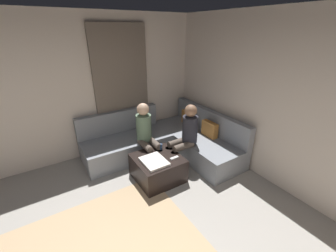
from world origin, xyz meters
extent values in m
cube|color=beige|center=(0.00, 2.94, 1.35)|extent=(6.00, 0.12, 2.70)
cube|color=beige|center=(-2.94, 0.00, 1.35)|extent=(0.12, 6.00, 2.70)
cube|color=#726659|center=(-2.84, 1.30, 1.25)|extent=(0.06, 1.10, 2.50)
cube|color=gray|center=(-1.78, 2.41, 0.21)|extent=(2.10, 0.85, 0.42)
cube|color=gray|center=(-1.78, 2.76, 0.65)|extent=(2.10, 0.14, 0.45)
cube|color=gray|center=(-2.41, 1.13, 0.21)|extent=(0.85, 1.70, 0.42)
cube|color=gray|center=(-2.76, 1.13, 0.65)|extent=(0.14, 1.70, 0.45)
cube|color=#B27233|center=(-2.28, 2.58, 0.54)|extent=(0.36, 0.12, 0.36)
cube|color=#B27233|center=(-1.58, 2.58, 0.54)|extent=(0.36, 0.12, 0.36)
cube|color=black|center=(-1.44, 1.30, 0.21)|extent=(0.76, 0.76, 0.42)
cube|color=white|center=(-1.34, 1.18, 0.44)|extent=(0.44, 0.36, 0.04)
cylinder|color=#334C72|center=(-1.66, 1.48, 0.47)|extent=(0.08, 0.08, 0.10)
cube|color=white|center=(-1.26, 1.52, 0.43)|extent=(0.05, 0.15, 0.02)
cylinder|color=brown|center=(-1.43, 1.63, 0.21)|extent=(0.12, 0.12, 0.42)
cylinder|color=brown|center=(-1.61, 1.63, 0.21)|extent=(0.12, 0.12, 0.42)
cylinder|color=brown|center=(-1.43, 1.83, 0.48)|extent=(0.12, 0.40, 0.12)
cylinder|color=brown|center=(-1.61, 1.83, 0.48)|extent=(0.12, 0.40, 0.12)
cylinder|color=#26262D|center=(-1.52, 2.03, 0.73)|extent=(0.28, 0.28, 0.50)
sphere|color=#8C664C|center=(-1.52, 2.03, 1.09)|extent=(0.22, 0.22, 0.22)
cylinder|color=brown|center=(-1.63, 1.45, 0.21)|extent=(0.12, 0.12, 0.42)
cylinder|color=brown|center=(-1.63, 1.27, 0.21)|extent=(0.12, 0.12, 0.42)
cylinder|color=brown|center=(-1.83, 1.45, 0.48)|extent=(0.40, 0.12, 0.12)
cylinder|color=brown|center=(-1.83, 1.27, 0.48)|extent=(0.40, 0.12, 0.12)
cylinder|color=#597259|center=(-2.03, 1.36, 0.73)|extent=(0.28, 0.28, 0.50)
sphere|color=#D8AD8C|center=(-2.03, 1.36, 1.09)|extent=(0.22, 0.22, 0.22)
camera|label=1|loc=(1.26, -0.19, 2.41)|focal=23.06mm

